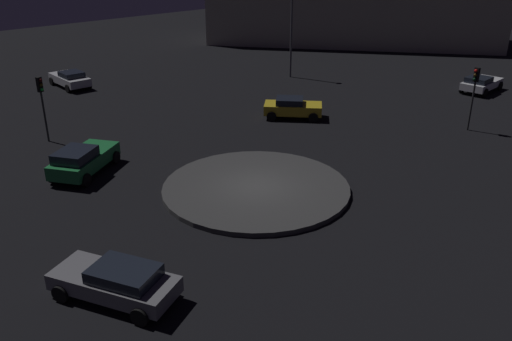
{
  "coord_description": "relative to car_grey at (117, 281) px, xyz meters",
  "views": [
    {
      "loc": [
        17.74,
        -16.46,
        11.73
      ],
      "look_at": [
        0.0,
        0.0,
        1.07
      ],
      "focal_mm": 37.56,
      "sensor_mm": 36.0,
      "label": 1
    }
  ],
  "objects": [
    {
      "name": "car_yellow",
      "position": [
        -9.93,
        19.29,
        0.03
      ],
      "size": [
        4.15,
        3.95,
        1.42
      ],
      "rotation": [
        0.0,
        0.0,
        0.72
      ],
      "color": "gold",
      "rests_on": "ground_plane"
    },
    {
      "name": "car_grey",
      "position": [
        0.0,
        0.0,
        0.0
      ],
      "size": [
        4.83,
        3.52,
        1.36
      ],
      "rotation": [
        0.0,
        0.0,
        3.58
      ],
      "color": "slate",
      "rests_on": "ground_plane"
    },
    {
      "name": "streetlamp_northwest",
      "position": [
        -18.24,
        27.76,
        4.14
      ],
      "size": [
        0.46,
        0.46,
        7.86
      ],
      "color": "#4C4C51",
      "rests_on": "ground_plane"
    },
    {
      "name": "ground_plane",
      "position": [
        -3.13,
        9.51,
        -0.73
      ],
      "size": [
        118.13,
        118.13,
        0.0
      ],
      "primitive_type": "plane",
      "color": "black"
    },
    {
      "name": "store_building",
      "position": [
        -25.39,
        45.72,
        3.31
      ],
      "size": [
        32.86,
        28.45,
        8.08
      ],
      "rotation": [
        0.0,
        0.0,
        3.78
      ],
      "color": "#B7B299",
      "rests_on": "ground_plane"
    },
    {
      "name": "car_silver",
      "position": [
        -28.32,
        11.62,
        0.0
      ],
      "size": [
        4.5,
        2.11,
        1.39
      ],
      "rotation": [
        0.0,
        0.0,
        3.12
      ],
      "color": "silver",
      "rests_on": "ground_plane"
    },
    {
      "name": "roundabout_island",
      "position": [
        -3.13,
        9.51,
        -0.61
      ],
      "size": [
        9.37,
        9.37,
        0.25
      ],
      "primitive_type": "cylinder",
      "color": "#383838",
      "rests_on": "ground_plane"
    },
    {
      "name": "traffic_light_west",
      "position": [
        -16.97,
        4.81,
        2.16
      ],
      "size": [
        0.39,
        0.35,
        4.05
      ],
      "rotation": [
        0.0,
        0.0,
        0.33
      ],
      "color": "#2D2D2D",
      "rests_on": "ground_plane"
    },
    {
      "name": "car_white",
      "position": [
        -4.18,
        35.46,
        -0.01
      ],
      "size": [
        2.32,
        4.27,
        1.34
      ],
      "rotation": [
        0.0,
        0.0,
        1.63
      ],
      "color": "white",
      "rests_on": "ground_plane"
    },
    {
      "name": "car_green",
      "position": [
        -10.86,
        4.13,
        0.1
      ],
      "size": [
        3.96,
        4.69,
        1.6
      ],
      "rotation": [
        0.0,
        0.0,
        2.15
      ],
      "color": "#1E7238",
      "rests_on": "ground_plane"
    },
    {
      "name": "traffic_light_north",
      "position": [
        -0.31,
        25.86,
        2.21
      ],
      "size": [
        0.33,
        0.38,
        4.13
      ],
      "rotation": [
        0.0,
        0.0,
        -1.74
      ],
      "color": "#2D2D2D",
      "rests_on": "ground_plane"
    }
  ]
}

